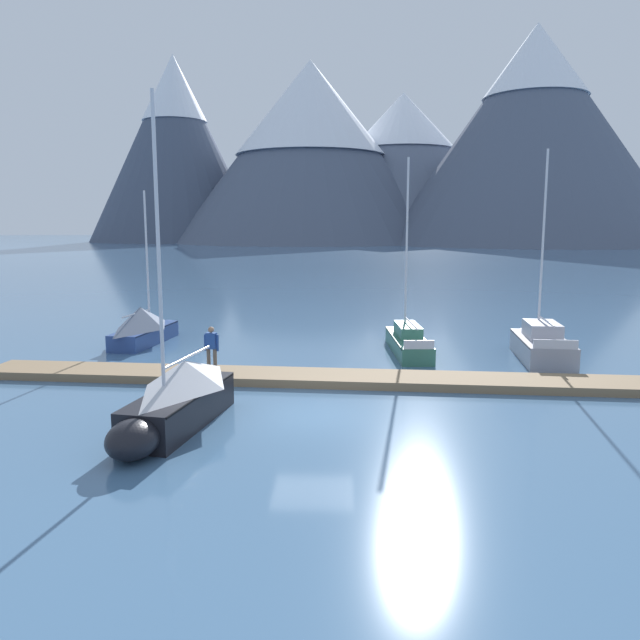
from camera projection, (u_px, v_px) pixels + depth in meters
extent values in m
plane|color=#426689|center=(313.00, 415.00, 18.68)|extent=(700.00, 700.00, 0.00)
cone|color=#424C60|center=(176.00, 150.00, 216.22)|extent=(60.97, 60.97, 64.28)
cone|color=white|center=(174.00, 88.00, 213.04)|extent=(22.52, 22.52, 22.62)
cone|color=#4C566B|center=(310.00, 153.00, 206.84)|extent=(92.92, 92.92, 59.98)
cone|color=white|center=(310.00, 108.00, 204.62)|extent=(50.54, 50.54, 31.07)
cone|color=slate|center=(402.00, 168.00, 220.79)|extent=(94.57, 94.57, 52.32)
cone|color=white|center=(403.00, 122.00, 218.32)|extent=(37.93, 37.93, 19.99)
cone|color=#4C566B|center=(533.00, 136.00, 184.24)|extent=(88.72, 88.72, 64.62)
cone|color=white|center=(537.00, 60.00, 180.93)|extent=(30.84, 30.84, 21.39)
cube|color=#846B4C|center=(318.00, 378.00, 22.60)|extent=(25.44, 3.89, 0.30)
cylinder|color=#38383D|center=(315.00, 385.00, 21.72)|extent=(24.29, 1.98, 0.24)
cylinder|color=#38383D|center=(321.00, 373.00, 23.49)|extent=(24.29, 1.98, 0.24)
cube|color=navy|center=(145.00, 336.00, 29.89)|extent=(2.06, 5.06, 0.79)
ellipsoid|color=navy|center=(167.00, 327.00, 32.50)|extent=(1.36, 1.37, 0.75)
cube|color=#121D39|center=(144.00, 328.00, 29.84)|extent=(2.08, 4.97, 0.06)
cylinder|color=silver|center=(147.00, 259.00, 29.92)|extent=(0.10, 0.10, 6.58)
cylinder|color=silver|center=(136.00, 314.00, 28.95)|extent=(0.44, 2.75, 0.08)
pyramid|color=slate|center=(140.00, 318.00, 29.39)|extent=(2.18, 4.12, 1.07)
cube|color=black|center=(180.00, 408.00, 17.62)|extent=(2.30, 5.04, 1.04)
ellipsoid|color=black|center=(133.00, 440.00, 15.01)|extent=(1.50, 1.76, 0.98)
cube|color=black|center=(180.00, 392.00, 17.54)|extent=(2.32, 4.95, 0.06)
cylinder|color=silver|center=(158.00, 250.00, 16.00)|extent=(0.10, 0.10, 8.08)
cylinder|color=silver|center=(188.00, 357.00, 18.00)|extent=(0.63, 3.11, 0.08)
pyramid|color=silver|center=(185.00, 374.00, 17.83)|extent=(2.37, 4.13, 0.80)
cube|color=#336B56|center=(408.00, 345.00, 27.77)|extent=(1.64, 5.83, 0.73)
ellipsoid|color=#336B56|center=(399.00, 333.00, 30.87)|extent=(1.23, 1.46, 0.69)
cube|color=#163027|center=(408.00, 338.00, 27.72)|extent=(1.68, 5.72, 0.06)
cylinder|color=silver|center=(407.00, 247.00, 28.15)|extent=(0.10, 0.10, 8.02)
cylinder|color=silver|center=(411.00, 323.00, 26.97)|extent=(0.24, 3.38, 0.08)
cube|color=#3A7560|center=(408.00, 330.00, 27.82)|extent=(1.08, 2.64, 0.54)
cube|color=silver|center=(419.00, 345.00, 24.92)|extent=(1.24, 0.16, 0.36)
cube|color=#93939E|center=(542.00, 349.00, 26.27)|extent=(2.36, 5.02, 0.95)
ellipsoid|color=#93939E|center=(529.00, 337.00, 29.00)|extent=(1.79, 2.25, 0.90)
cube|color=#424247|center=(542.00, 339.00, 26.20)|extent=(2.39, 4.92, 0.06)
cylinder|color=silver|center=(543.00, 244.00, 26.47)|extent=(0.10, 0.10, 7.97)
cylinder|color=silver|center=(546.00, 321.00, 25.54)|extent=(0.38, 2.89, 0.08)
cube|color=#A0A0AB|center=(542.00, 330.00, 26.27)|extent=(1.52, 2.31, 0.66)
cube|color=silver|center=(556.00, 344.00, 23.87)|extent=(1.68, 0.27, 0.36)
cylinder|color=brown|center=(215.00, 360.00, 22.90)|extent=(0.14, 0.14, 0.86)
cylinder|color=brown|center=(209.00, 360.00, 22.97)|extent=(0.14, 0.14, 0.86)
cube|color=#234793|center=(211.00, 341.00, 22.82)|extent=(0.42, 0.30, 0.60)
sphere|color=#A37556|center=(211.00, 330.00, 22.76)|extent=(0.22, 0.22, 0.22)
cylinder|color=#234793|center=(218.00, 343.00, 22.77)|extent=(0.09, 0.09, 0.62)
cylinder|color=#234793|center=(205.00, 342.00, 22.90)|extent=(0.09, 0.09, 0.62)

